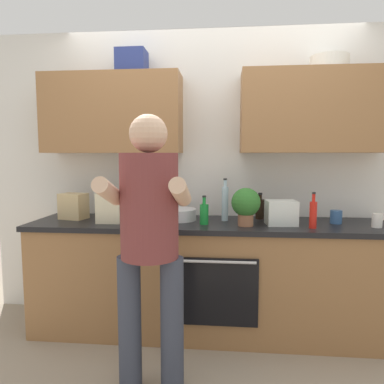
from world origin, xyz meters
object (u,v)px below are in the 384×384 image
(bottle_water, at_px, (225,203))
(cup_coffee, at_px, (377,220))
(cup_tea, at_px, (336,217))
(potted_herb, at_px, (246,204))
(mixing_bowl, at_px, (179,214))
(bottle_hotsauce, at_px, (313,214))
(bottle_soy, at_px, (260,208))
(grocery_bag_rice, at_px, (110,208))
(grocery_bag_produce, at_px, (281,213))
(grocery_bag_bread, at_px, (74,206))
(person_standing, at_px, (149,232))
(bottle_soda, at_px, (204,213))
(knife_block, at_px, (149,211))
(bottle_syrup, at_px, (135,206))

(bottle_water, height_order, cup_coffee, bottle_water)
(cup_tea, bearing_deg, potted_herb, -167.68)
(potted_herb, bearing_deg, mixing_bowl, 160.75)
(mixing_bowl, distance_m, potted_herb, 0.58)
(bottle_hotsauce, distance_m, bottle_soy, 0.49)
(potted_herb, distance_m, grocery_bag_rice, 1.06)
(bottle_hotsauce, distance_m, grocery_bag_produce, 0.24)
(bottle_hotsauce, xyz_separation_m, grocery_bag_bread, (-1.90, 0.20, 0.00))
(person_standing, distance_m, bottle_soda, 0.73)
(bottle_soy, bearing_deg, bottle_hotsauce, -45.35)
(mixing_bowl, xyz_separation_m, grocery_bag_produce, (0.81, -0.13, 0.05))
(bottle_soda, xyz_separation_m, knife_block, (-0.42, -0.06, 0.02))
(mixing_bowl, xyz_separation_m, knife_block, (-0.20, -0.22, 0.06))
(bottle_hotsauce, distance_m, potted_herb, 0.49)
(cup_coffee, bearing_deg, person_standing, -156.62)
(bottle_water, relative_size, cup_coffee, 3.32)
(mixing_bowl, bearing_deg, bottle_water, 0.79)
(cup_tea, relative_size, potted_herb, 0.36)
(bottle_hotsauce, height_order, bottle_syrup, bottle_hotsauce)
(potted_herb, bearing_deg, grocery_bag_rice, 178.24)
(knife_block, relative_size, grocery_bag_bread, 1.24)
(cup_coffee, distance_m, grocery_bag_bread, 2.38)
(cup_coffee, bearing_deg, bottle_water, 171.42)
(person_standing, height_order, grocery_bag_rice, person_standing)
(bottle_hotsauce, bearing_deg, cup_coffee, 8.26)
(bottle_hotsauce, xyz_separation_m, potted_herb, (-0.48, 0.05, 0.06))
(cup_coffee, height_order, knife_block, knife_block)
(cup_coffee, bearing_deg, bottle_syrup, 172.85)
(bottle_hotsauce, relative_size, grocery_bag_bread, 1.23)
(cup_coffee, bearing_deg, mixing_bowl, 173.77)
(bottle_hotsauce, height_order, grocery_bag_bread, bottle_hotsauce)
(bottle_soy, bearing_deg, cup_coffee, -18.90)
(knife_block, bearing_deg, person_standing, -77.50)
(knife_block, bearing_deg, bottle_soy, 21.42)
(person_standing, bearing_deg, cup_tea, 31.66)
(bottle_soda, xyz_separation_m, grocery_bag_bread, (-1.10, 0.13, 0.02))
(bottle_syrup, xyz_separation_m, grocery_bag_produce, (1.19, -0.20, -0.01))
(bottle_soda, bearing_deg, grocery_bag_produce, 3.33)
(person_standing, height_order, mixing_bowl, person_standing)
(grocery_bag_produce, bearing_deg, bottle_water, 162.74)
(bottle_hotsauce, xyz_separation_m, bottle_soda, (-0.80, 0.07, -0.02))
(cup_coffee, bearing_deg, potted_herb, -178.58)
(grocery_bag_produce, bearing_deg, bottle_syrup, 170.45)
(bottle_soy, distance_m, cup_coffee, 0.87)
(grocery_bag_produce, bearing_deg, bottle_soy, 118.81)
(cup_coffee, distance_m, knife_block, 1.69)
(person_standing, height_order, potted_herb, person_standing)
(person_standing, xyz_separation_m, cup_tea, (1.30, 0.80, -0.03))
(bottle_soy, bearing_deg, potted_herb, -113.95)
(bottle_syrup, distance_m, bottle_water, 0.76)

